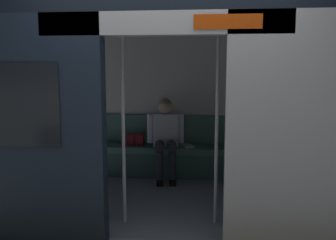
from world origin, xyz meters
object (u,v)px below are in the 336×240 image
bench_seat (182,154)px  person_seated (166,133)px  grab_pole_door (123,126)px  book (187,146)px  train_car (169,80)px  grab_pole_far (217,126)px  handbag (135,140)px

bench_seat → person_seated: bearing=12.2°
bench_seat → grab_pole_door: grab_pole_door is taller
book → person_seated: bearing=-14.8°
train_car → grab_pole_far: train_car is taller
handbag → person_seated: bearing=168.9°
handbag → grab_pole_far: grab_pole_far is taller
bench_seat → grab_pole_far: 1.88m
handbag → grab_pole_door: 1.89m
train_car → person_seated: train_car is taller
train_car → grab_pole_door: train_car is taller
person_seated → book: bearing=-165.6°
handbag → book: (-0.80, 0.01, -0.07)m
bench_seat → grab_pole_far: grab_pole_far is taller
book → grab_pole_far: size_ratio=0.10×
grab_pole_far → grab_pole_door: bearing=5.0°
train_car → grab_pole_far: size_ratio=3.02×
bench_seat → book: (-0.08, -0.03, 0.12)m
handbag → grab_pole_door: grab_pole_door is taller
bench_seat → book: 0.15m
grab_pole_far → handbag: bearing=-55.0°
person_seated → grab_pole_far: 1.82m
train_car → bench_seat: train_car is taller
train_car → person_seated: 1.29m
person_seated → handbag: 0.51m
train_car → book: train_car is taller
train_car → bench_seat: bearing=-94.5°
grab_pole_door → grab_pole_far: 0.97m
grab_pole_door → handbag: bearing=-82.5°
person_seated → book: person_seated is taller
handbag → grab_pole_far: 2.16m
book → train_car: bearing=52.3°
grab_pole_door → bench_seat: bearing=-105.4°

